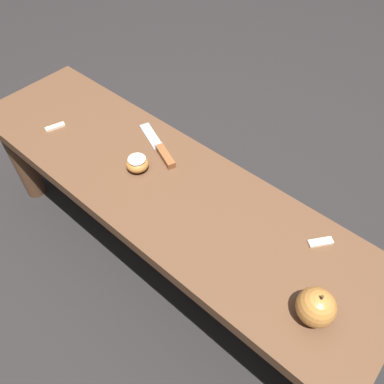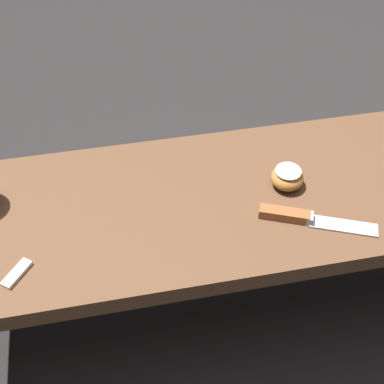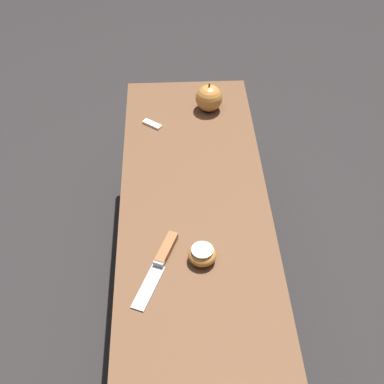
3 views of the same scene
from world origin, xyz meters
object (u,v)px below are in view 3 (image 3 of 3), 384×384
wooden_bench (197,256)px  apple_whole (209,98)px  knife (162,259)px  apple_cut (202,255)px

wooden_bench → apple_whole: apple_whole is taller
knife → apple_cut: 0.10m
wooden_bench → apple_cut: apple_cut is taller
wooden_bench → apple_whole: bearing=-7.1°
apple_whole → knife: bearing=165.7°
apple_whole → apple_cut: size_ratio=1.44×
apple_whole → wooden_bench: bearing=172.9°
wooden_bench → apple_whole: size_ratio=14.44×
wooden_bench → apple_cut: bearing=-174.2°
wooden_bench → apple_cut: 0.13m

